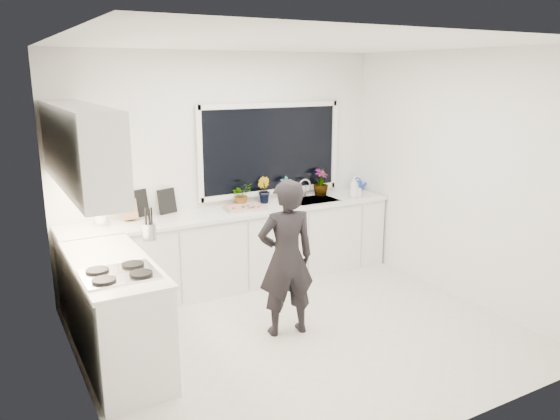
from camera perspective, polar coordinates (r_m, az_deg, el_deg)
floor at (r=5.43m, az=2.30°, el=-12.84°), size 4.00×3.50×0.02m
wall_back at (r=6.50m, az=-5.78°, el=4.28°), size 4.00×0.02×2.70m
wall_left at (r=4.29m, az=-21.00°, el=-1.74°), size 0.02×3.50×2.70m
wall_right at (r=6.25m, az=18.34°, el=3.23°), size 0.02×3.50×2.70m
ceiling at (r=4.85m, az=2.63°, el=17.14°), size 4.00×3.50×0.02m
window at (r=6.70m, az=-0.98°, el=6.37°), size 1.80×0.02×1.00m
base_cabinets_back at (r=6.45m, az=-4.47°, el=-4.12°), size 3.92×0.58×0.88m
base_cabinets_left at (r=4.97m, az=-16.79°, el=-10.40°), size 0.58×1.60×0.88m
countertop_back at (r=6.31m, az=-4.51°, el=-0.17°), size 3.94×0.62×0.04m
countertop_left at (r=4.81m, az=-17.18°, el=-5.39°), size 0.62×1.60×0.04m
upper_cabinets at (r=4.91m, az=-20.26°, el=6.20°), size 0.34×2.10×0.70m
sink at (r=6.82m, az=3.48°, el=0.67°), size 0.58×0.42×0.14m
faucet at (r=6.95m, az=2.60°, el=2.29°), size 0.03×0.03×0.22m
stovetop at (r=4.47m, az=-16.47°, el=-6.35°), size 0.56×0.48×0.03m
person at (r=5.16m, az=0.65°, el=-5.05°), size 0.61×0.45×1.52m
pizza_tray at (r=6.32m, az=-3.74°, el=0.19°), size 0.50×0.40×0.03m
pizza at (r=6.31m, az=-3.74°, el=0.34°), size 0.45×0.36×0.01m
watering_can at (r=7.37m, az=8.05°, el=2.50°), size 0.16×0.16×0.13m
paper_towel_roll at (r=5.93m, az=-18.26°, el=-0.30°), size 0.13×0.13×0.26m
knife_block at (r=6.03m, az=-15.41°, el=-0.04°), size 0.14×0.11×0.22m
utensil_crock at (r=5.30m, az=-13.49°, el=-2.20°), size 0.17×0.17×0.16m
picture_frame_large at (r=6.24m, az=-11.72°, el=0.92°), size 0.22×0.08×0.28m
picture_frame_small at (r=6.15m, az=-14.63°, el=0.65°), size 0.24×0.10×0.30m
herb_plants at (r=6.70m, az=-0.19°, el=2.24°), size 1.39×0.25×0.34m
soap_bottles at (r=6.95m, az=7.79°, el=2.33°), size 0.17×0.13×0.28m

